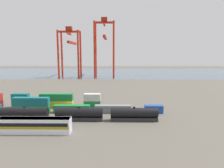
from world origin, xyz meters
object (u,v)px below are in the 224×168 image
(gantry_crane_central, at_px, (105,42))
(gantry_crane_west, at_px, (70,47))
(shipping_container_10, at_px, (21,104))
(freight_tank_row, at_px, (79,114))
(shipping_container_5, at_px, (72,109))

(gantry_crane_central, bearing_deg, gantry_crane_west, -179.60)
(shipping_container_10, bearing_deg, gantry_crane_west, 91.29)
(freight_tank_row, relative_size, gantry_crane_west, 1.13)
(gantry_crane_west, bearing_deg, gantry_crane_central, 0.40)
(freight_tank_row, distance_m, shipping_container_5, 9.10)
(gantry_crane_central, bearing_deg, shipping_container_5, -93.21)
(gantry_crane_central, bearing_deg, shipping_container_10, -104.87)
(shipping_container_5, distance_m, gantry_crane_west, 110.38)
(gantry_crane_west, height_order, gantry_crane_central, gantry_crane_central)
(freight_tank_row, xyz_separation_m, shipping_container_5, (-3.88, 8.21, -0.69))
(shipping_container_10, relative_size, gantry_crane_west, 0.15)
(shipping_container_5, relative_size, shipping_container_10, 2.00)
(freight_tank_row, height_order, gantry_crane_central, gantry_crane_central)
(shipping_container_10, distance_m, gantry_crane_central, 106.11)
(gantry_crane_west, relative_size, gantry_crane_central, 0.85)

